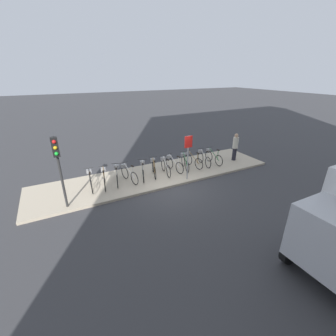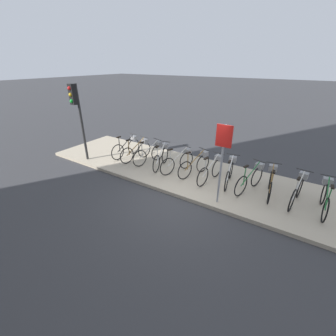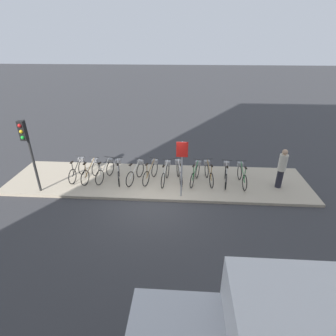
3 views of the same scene
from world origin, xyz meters
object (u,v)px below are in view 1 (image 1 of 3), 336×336
Objects in this scene: parked_bicycle_10 at (204,158)px; traffic_light at (58,158)px; parked_bicycle_4 at (143,170)px; parked_bicycle_8 at (185,162)px; parked_bicycle_0 at (90,180)px; parked_bicycle_9 at (192,160)px; parked_bicycle_5 at (154,168)px; sign_post at (188,150)px; parked_bicycle_11 at (213,156)px; pedestrian at (235,146)px; parked_bicycle_1 at (104,178)px; parked_bicycle_3 at (128,173)px; parked_bicycle_2 at (117,175)px; parked_bicycle_6 at (165,166)px; parked_bicycle_7 at (173,163)px.

traffic_light reaches higher than parked_bicycle_10.
parked_bicycle_4 is at bearing 17.89° from traffic_light.
parked_bicycle_8 is at bearing 11.40° from traffic_light.
parked_bicycle_0 is 6.68m from parked_bicycle_10.
parked_bicycle_9 is (5.93, 0.04, 0.00)m from parked_bicycle_0.
parked_bicycle_5 is at bearing 179.38° from parked_bicycle_8.
parked_bicycle_11 is at bearing 25.16° from sign_post.
pedestrian is (8.92, -0.28, 0.49)m from parked_bicycle_0.
parked_bicycle_1 is 4.70m from parked_bicycle_8.
parked_bicycle_3 is at bearing 22.12° from traffic_light.
parked_bicycle_8 is at bearing 180.00° from parked_bicycle_10.
parked_bicycle_11 is (6.72, 0.02, 0.00)m from parked_bicycle_1.
parked_bicycle_1 is 4.42m from sign_post.
parked_bicycle_10 is (3.99, 0.06, 0.00)m from parked_bicycle_4.
parked_bicycle_5 is (0.67, 0.08, 0.00)m from parked_bicycle_4.
parked_bicycle_2 is 0.98× the size of parked_bicycle_6.
parked_bicycle_3 is at bearing 179.40° from parked_bicycle_6.
parked_bicycle_6 and parked_bicycle_11 have the same top height.
parked_bicycle_3 is 0.80m from parked_bicycle_4.
parked_bicycle_5 is at bearing 3.16° from parked_bicycle_3.
parked_bicycle_4 is 1.93m from parked_bicycle_7.
parked_bicycle_9 is 7.49m from traffic_light.
parked_bicycle_3 and parked_bicycle_10 have the same top height.
parked_bicycle_0 is 0.92× the size of pedestrian.
sign_post reaches higher than parked_bicycle_11.
parked_bicycle_0 and parked_bicycle_4 have the same top height.
parked_bicycle_7 is at bearing 14.31° from parked_bicycle_6.
parked_bicycle_7 and parked_bicycle_8 have the same top height.
pedestrian is (2.99, -0.32, 0.49)m from parked_bicycle_9.
parked_bicycle_6 is 1.32m from parked_bicycle_8.
sign_post is (-0.61, -1.27, 1.16)m from parked_bicycle_8.
parked_bicycle_8 is 3.61m from pedestrian.
parked_bicycle_6 is 1.00× the size of parked_bicycle_9.
parked_bicycle_3 is 3.80m from traffic_light.
parked_bicycle_5 is at bearing -177.81° from parked_bicycle_7.
parked_bicycle_5 and parked_bicycle_7 have the same top height.
traffic_light is at bearing -157.88° from parked_bicycle_3.
parked_bicycle_2 is 3.84m from sign_post.
parked_bicycle_11 is (3.34, 0.05, 0.00)m from parked_bicycle_6.
parked_bicycle_5 is at bearing 0.40° from parked_bicycle_2.
parked_bicycle_0 is 5.35m from parked_bicycle_8.
parked_bicycle_4 is 0.95× the size of parked_bicycle_11.
parked_bicycle_3 is 0.98× the size of parked_bicycle_6.
sign_post reaches higher than parked_bicycle_9.
pedestrian is (2.23, -0.25, 0.49)m from parked_bicycle_10.
parked_bicycle_8 is at bearing 0.99° from parked_bicycle_3.
parked_bicycle_3 and parked_bicycle_5 have the same top height.
traffic_light is (-7.14, -1.39, 1.79)m from parked_bicycle_9.
parked_bicycle_10 is (6.04, 0.05, 0.00)m from parked_bicycle_1.
traffic_light is at bearing -166.57° from parked_bicycle_7.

